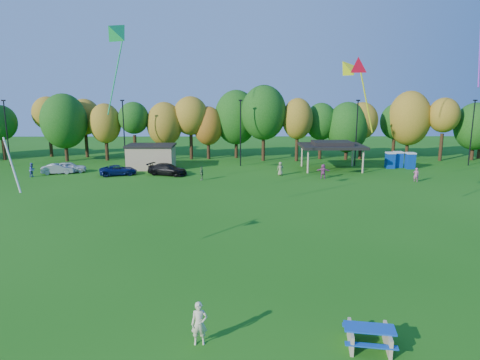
{
  "coord_description": "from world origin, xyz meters",
  "views": [
    {
      "loc": [
        1.36,
        -18.84,
        10.2
      ],
      "look_at": [
        1.6,
        6.0,
        5.04
      ],
      "focal_mm": 32.0,
      "sensor_mm": 36.0,
      "label": 1
    }
  ],
  "objects_px": {
    "porta_potties": "(399,160)",
    "car_a": "(69,167)",
    "picnic_table": "(369,336)",
    "car_c": "(118,170)",
    "car_b": "(58,169)",
    "kite_flyer": "(199,323)",
    "car_d": "(167,169)"
  },
  "relations": [
    {
      "from": "porta_potties",
      "to": "car_a",
      "type": "xyz_separation_m",
      "value": [
        -43.44,
        -3.03,
        -0.39
      ]
    },
    {
      "from": "picnic_table",
      "to": "car_c",
      "type": "distance_m",
      "value": 41.7
    },
    {
      "from": "picnic_table",
      "to": "car_b",
      "type": "height_order",
      "value": "car_b"
    },
    {
      "from": "kite_flyer",
      "to": "car_d",
      "type": "bearing_deg",
      "value": 96.47
    },
    {
      "from": "kite_flyer",
      "to": "picnic_table",
      "type": "bearing_deg",
      "value": -6.82
    },
    {
      "from": "car_a",
      "to": "car_b",
      "type": "relative_size",
      "value": 1.08
    },
    {
      "from": "car_b",
      "to": "kite_flyer",
      "type": "bearing_deg",
      "value": -164.0
    },
    {
      "from": "car_a",
      "to": "porta_potties",
      "type": "bearing_deg",
      "value": -105.13
    },
    {
      "from": "porta_potties",
      "to": "kite_flyer",
      "type": "distance_m",
      "value": 47.33
    },
    {
      "from": "picnic_table",
      "to": "car_d",
      "type": "xyz_separation_m",
      "value": [
        -13.88,
        36.59,
        0.21
      ]
    },
    {
      "from": "car_a",
      "to": "car_d",
      "type": "relative_size",
      "value": 0.84
    },
    {
      "from": "car_c",
      "to": "kite_flyer",
      "type": "bearing_deg",
      "value": -177.59
    },
    {
      "from": "porta_potties",
      "to": "kite_flyer",
      "type": "height_order",
      "value": "porta_potties"
    },
    {
      "from": "car_a",
      "to": "car_d",
      "type": "distance_m",
      "value": 12.92
    },
    {
      "from": "porta_potties",
      "to": "car_d",
      "type": "xyz_separation_m",
      "value": [
        -30.63,
        -4.7,
        -0.38
      ]
    },
    {
      "from": "car_b",
      "to": "car_c",
      "type": "relative_size",
      "value": 0.86
    },
    {
      "from": "porta_potties",
      "to": "picnic_table",
      "type": "xyz_separation_m",
      "value": [
        -16.75,
        -41.29,
        -0.59
      ]
    },
    {
      "from": "car_c",
      "to": "picnic_table",
      "type": "bearing_deg",
      "value": -168.78
    },
    {
      "from": "car_a",
      "to": "car_b",
      "type": "height_order",
      "value": "car_a"
    },
    {
      "from": "kite_flyer",
      "to": "car_a",
      "type": "relative_size",
      "value": 0.44
    },
    {
      "from": "car_d",
      "to": "kite_flyer",
      "type": "bearing_deg",
      "value": -149.53
    },
    {
      "from": "porta_potties",
      "to": "kite_flyer",
      "type": "bearing_deg",
      "value": -119.97
    },
    {
      "from": "car_c",
      "to": "car_d",
      "type": "xyz_separation_m",
      "value": [
        6.1,
        -0.01,
        0.1
      ]
    },
    {
      "from": "porta_potties",
      "to": "picnic_table",
      "type": "height_order",
      "value": "porta_potties"
    },
    {
      "from": "picnic_table",
      "to": "car_d",
      "type": "bearing_deg",
      "value": 120.5
    },
    {
      "from": "picnic_table",
      "to": "car_b",
      "type": "bearing_deg",
      "value": 136.26
    },
    {
      "from": "car_d",
      "to": "car_a",
      "type": "bearing_deg",
      "value": 102.13
    },
    {
      "from": "kite_flyer",
      "to": "car_c",
      "type": "bearing_deg",
      "value": 105.38
    },
    {
      "from": "car_b",
      "to": "car_c",
      "type": "distance_m",
      "value": 7.89
    },
    {
      "from": "porta_potties",
      "to": "car_b",
      "type": "bearing_deg",
      "value": -175.18
    },
    {
      "from": "car_b",
      "to": "car_a",
      "type": "bearing_deg",
      "value": -70.36
    },
    {
      "from": "car_b",
      "to": "car_d",
      "type": "bearing_deg",
      "value": -107.2
    }
  ]
}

